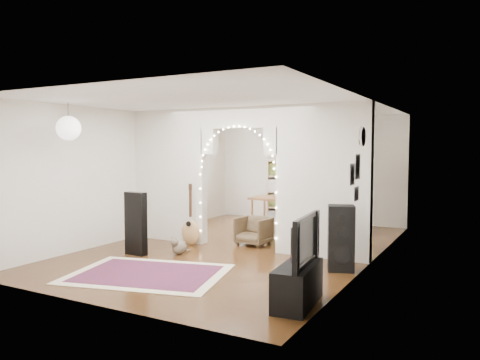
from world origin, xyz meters
The scene contains 25 objects.
floor centered at (0.00, 0.00, 0.00)m, with size 7.50×7.50×0.00m, color black.
ceiling centered at (0.00, 0.00, 2.70)m, with size 5.00×7.50×0.02m, color white.
wall_back centered at (0.00, 3.75, 1.35)m, with size 5.00×0.02×2.70m, color silver.
wall_front centered at (0.00, -3.75, 1.35)m, with size 5.00×0.02×2.70m, color silver.
wall_left centered at (-2.50, 0.00, 1.35)m, with size 0.02×7.50×2.70m, color silver.
wall_right centered at (2.50, 0.00, 1.35)m, with size 0.02×7.50×2.70m, color silver.
divider_wall centered at (0.00, 0.00, 1.42)m, with size 5.00×0.20×2.70m.
fairy_lights centered at (0.00, -0.13, 1.55)m, with size 1.64×0.04×1.60m, color #FFEABF, non-canonical shape.
window centered at (-2.47, 1.80, 1.50)m, with size 0.04×1.20×1.40m, color white.
wall_clock centered at (2.48, -0.60, 2.10)m, with size 0.31×0.31×0.03m, color white.
picture_frames centered at (2.48, -1.00, 1.50)m, with size 0.02×0.50×0.70m, color white, non-canonical shape.
paper_lantern centered at (-1.90, -2.40, 2.25)m, with size 0.40×0.40×0.40m, color white.
ceiling_fan centered at (0.00, 2.00, 2.40)m, with size 1.10×1.10×0.30m, color gold, non-canonical shape.
area_rug centered at (-0.32, -2.34, 0.01)m, with size 2.30×1.73×0.02m, color maroon.
guitar_case centered at (-1.36, -1.41, 0.57)m, with size 0.43×0.14×1.13m, color black.
acoustic_guitar centered at (-0.97, -0.25, 0.45)m, with size 0.43×0.22×1.03m.
tabby_cat centered at (-0.69, -1.03, 0.14)m, with size 0.24×0.52×0.34m.
floor_speaker centered at (2.20, -0.72, 0.51)m, with size 0.50×0.46×1.03m.
media_console centered at (2.20, -2.56, 0.25)m, with size 0.40×1.00×0.50m, color black.
tv centered at (2.20, -2.56, 0.81)m, with size 1.07×0.14×0.62m, color black.
bookcase centered at (0.05, 2.98, 0.81)m, with size 1.58×0.40×1.62m, color beige.
dining_table centered at (-0.19, 2.24, 0.68)m, with size 1.22×0.84×0.76m.
flower_vase centered at (-0.19, 2.24, 0.85)m, with size 0.18×0.18×0.19m, color silver.
dining_chair_left centered at (0.12, 0.35, 0.28)m, with size 0.60×0.61×0.56m, color #4F3D27.
dining_chair_right centered at (0.97, 0.35, 0.23)m, with size 0.49×0.50×0.46m, color #4F3D27.
Camera 1 is at (4.26, -7.84, 1.93)m, focal length 35.00 mm.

